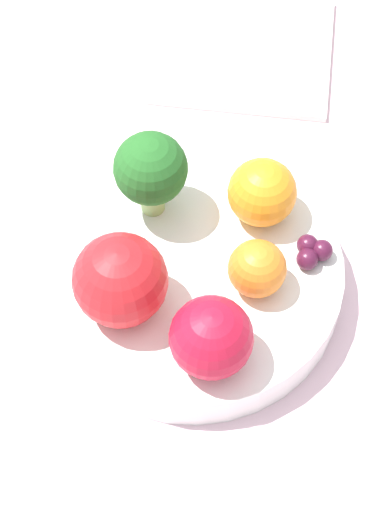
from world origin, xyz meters
name	(u,v)px	position (x,y,z in m)	size (l,w,h in m)	color
ground_plane	(192,302)	(0.00, 0.00, 0.00)	(6.00, 6.00, 0.00)	gray
table_surface	(192,295)	(0.00, 0.00, 0.01)	(1.20, 1.20, 0.02)	silver
bowl	(192,276)	(0.00, 0.00, 0.04)	(0.21, 0.21, 0.03)	white
broccoli	(151,170)	(-0.04, -0.04, 0.09)	(0.05, 0.05, 0.07)	#8CB76B
apple_red	(211,338)	(0.06, 0.04, 0.08)	(0.05, 0.05, 0.05)	#B7142D
apple_green	(120,280)	(0.05, -0.03, 0.08)	(0.06, 0.06, 0.06)	red
orange_front	(262,192)	(-0.06, 0.03, 0.08)	(0.05, 0.05, 0.05)	orange
orange_back	(256,271)	(0.00, 0.05, 0.07)	(0.04, 0.04, 0.04)	orange
grape_cluster	(312,251)	(-0.03, 0.08, 0.06)	(0.03, 0.03, 0.02)	#47142D
napkin	(244,50)	(-0.24, -0.04, 0.02)	(0.17, 0.18, 0.01)	white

